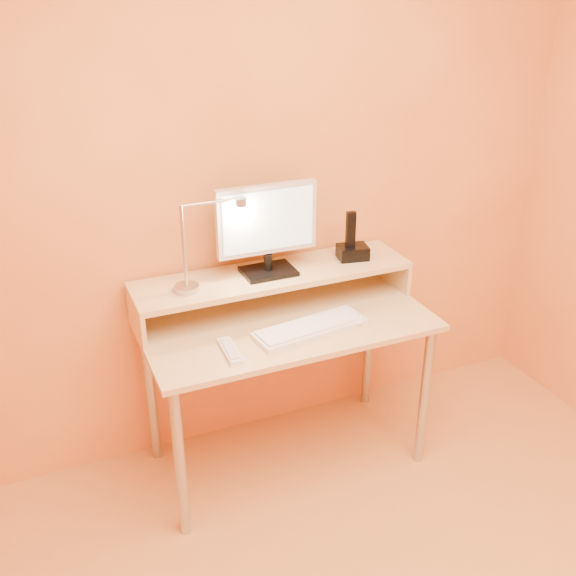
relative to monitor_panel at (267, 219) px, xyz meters
name	(u,v)px	position (x,y,z in m)	size (l,w,h in m)	color
wall_back	(257,177)	(0.02, 0.16, 0.13)	(3.00, 0.04, 2.50)	#CA602A
desk_leg_fl	(180,464)	(-0.53, -0.41, -0.77)	(0.04, 0.04, 0.69)	#AAAAAE
desk_leg_fr	(425,397)	(0.57, -0.41, -0.77)	(0.04, 0.04, 0.69)	#AAAAAE
desk_leg_bl	(151,394)	(-0.53, 0.09, -0.77)	(0.04, 0.04, 0.69)	#AAAAAE
desk_leg_br	(368,343)	(0.57, 0.09, -0.77)	(0.04, 0.04, 0.69)	#AAAAAE
desk_lower	(287,324)	(0.02, -0.16, -0.41)	(1.20, 0.60, 0.03)	#D8AE7F
shelf_riser_left	(136,318)	(-0.57, -0.01, -0.33)	(0.02, 0.30, 0.14)	#D8AE7F
shelf_riser_right	(392,270)	(0.61, -0.01, -0.33)	(0.02, 0.30, 0.14)	#D8AE7F
desk_shelf	(273,275)	(0.02, -0.01, -0.25)	(1.20, 0.30, 0.03)	#D8AE7F
monitor_foot	(268,271)	(0.00, -0.01, -0.23)	(0.22, 0.16, 0.02)	black
monitor_neck	(268,262)	(0.00, -0.01, -0.19)	(0.04, 0.04, 0.07)	black
monitor_panel	(267,219)	(0.00, 0.00, 0.00)	(0.43, 0.04, 0.29)	silver
monitor_back	(265,218)	(0.00, 0.02, 0.00)	(0.38, 0.01, 0.25)	black
monitor_screen	(268,221)	(0.00, -0.02, 0.00)	(0.39, 0.00, 0.25)	silver
lamp_base	(187,288)	(-0.36, -0.04, -0.23)	(0.10, 0.10, 0.03)	#AAAAAE
lamp_post	(184,247)	(-0.36, -0.04, -0.05)	(0.01, 0.01, 0.33)	#AAAAAE
lamp_arm	(211,202)	(-0.24, -0.04, 0.12)	(0.01, 0.01, 0.24)	#AAAAAE
lamp_head	(241,202)	(-0.12, -0.04, 0.10)	(0.04, 0.04, 0.03)	#AAAAAE
lamp_bulb	(241,206)	(-0.12, -0.04, 0.09)	(0.03, 0.03, 0.00)	#FFEAC6
phone_dock	(353,252)	(0.40, -0.01, -0.21)	(0.13, 0.10, 0.06)	black
phone_handset	(351,229)	(0.39, -0.01, -0.10)	(0.04, 0.03, 0.16)	black
phone_led	(367,255)	(0.45, -0.06, -0.21)	(0.01, 0.00, 0.04)	blue
keyboard	(310,329)	(0.07, -0.27, -0.39)	(0.47, 0.15, 0.02)	silver
mouse	(356,318)	(0.28, -0.28, -0.38)	(0.06, 0.11, 0.04)	silver
remote_control	(230,351)	(-0.28, -0.31, -0.39)	(0.05, 0.19, 0.02)	silver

